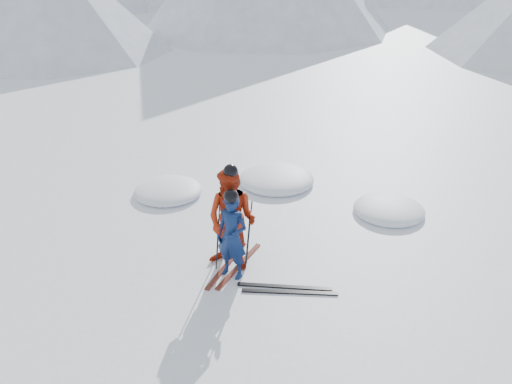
# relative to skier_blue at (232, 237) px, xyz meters

# --- Properties ---
(ground) EXTENTS (160.00, 160.00, 0.00)m
(ground) POSITION_rel_skier_blue_xyz_m (2.07, 0.79, -0.83)
(ground) COLOR white
(ground) RESTS_ON ground
(skier_blue) EXTENTS (0.71, 0.59, 1.65)m
(skier_blue) POSITION_rel_skier_blue_xyz_m (0.00, 0.00, 0.00)
(skier_blue) COLOR #0D1F4E
(skier_blue) RESTS_ON ground
(skier_red) EXTENTS (1.15, 1.02, 1.99)m
(skier_red) POSITION_rel_skier_blue_xyz_m (-0.04, 0.29, 0.17)
(skier_red) COLOR #A8250D
(skier_red) RESTS_ON ground
(pole_blue_left) EXTENTS (0.11, 0.08, 1.10)m
(pole_blue_left) POSITION_rel_skier_blue_xyz_m (-0.30, 0.15, -0.28)
(pole_blue_left) COLOR black
(pole_blue_left) RESTS_ON ground
(pole_blue_right) EXTENTS (0.11, 0.07, 1.10)m
(pole_blue_right) POSITION_rel_skier_blue_xyz_m (0.25, 0.25, -0.28)
(pole_blue_right) COLOR black
(pole_blue_right) RESTS_ON ground
(pole_red_left) EXTENTS (0.13, 0.10, 1.33)m
(pole_red_left) POSITION_rel_skier_blue_xyz_m (-0.34, 0.54, -0.16)
(pole_red_left) COLOR black
(pole_red_left) RESTS_ON ground
(pole_red_right) EXTENTS (0.13, 0.09, 1.33)m
(pole_red_right) POSITION_rel_skier_blue_xyz_m (0.26, 0.44, -0.16)
(pole_red_right) COLOR black
(pole_red_right) RESTS_ON ground
(ski_worn_left) EXTENTS (0.55, 1.66, 0.03)m
(ski_worn_left) POSITION_rel_skier_blue_xyz_m (-0.16, 0.29, -0.81)
(ski_worn_left) COLOR black
(ski_worn_left) RESTS_ON ground
(ski_worn_right) EXTENTS (0.66, 1.63, 0.03)m
(ski_worn_right) POSITION_rel_skier_blue_xyz_m (0.08, 0.29, -0.81)
(ski_worn_right) COLOR black
(ski_worn_right) RESTS_ON ground
(ski_loose_a) EXTENTS (1.70, 0.11, 0.03)m
(ski_loose_a) POSITION_rel_skier_blue_xyz_m (0.98, -0.29, -0.81)
(ski_loose_a) COLOR black
(ski_loose_a) RESTS_ON ground
(ski_loose_b) EXTENTS (1.70, 0.17, 0.03)m
(ski_loose_b) POSITION_rel_skier_blue_xyz_m (1.08, -0.44, -0.81)
(ski_loose_b) COLOR black
(ski_loose_b) RESTS_ON ground
(snow_lumps) EXTENTS (6.82, 3.09, 0.42)m
(snow_lumps) POSITION_rel_skier_blue_xyz_m (0.47, 3.50, -0.83)
(snow_lumps) COLOR white
(snow_lumps) RESTS_ON ground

